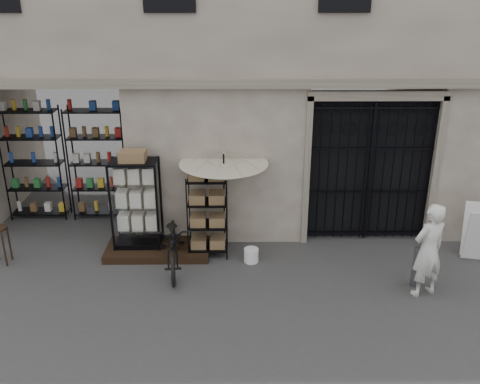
{
  "coord_description": "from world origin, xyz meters",
  "views": [
    {
      "loc": [
        -0.88,
        -7.7,
        5.07
      ],
      "look_at": [
        -0.8,
        1.4,
        1.35
      ],
      "focal_mm": 40.0,
      "sensor_mm": 36.0,
      "label": 1
    }
  ],
  "objects_px": {
    "bicycle": "(175,267)",
    "display_cabinet": "(137,208)",
    "market_umbrella": "(224,168)",
    "shopkeeper": "(422,293)",
    "white_bucket": "(251,255)",
    "wire_rack": "(208,216)",
    "steel_bollard": "(416,266)",
    "easel_sign": "(478,233)",
    "wooden_stool": "(0,244)"
  },
  "relations": [
    {
      "from": "wooden_stool",
      "to": "steel_bollard",
      "type": "bearing_deg",
      "value": -6.54
    },
    {
      "from": "display_cabinet",
      "to": "bicycle",
      "type": "bearing_deg",
      "value": -35.17
    },
    {
      "from": "shopkeeper",
      "to": "bicycle",
      "type": "bearing_deg",
      "value": -34.65
    },
    {
      "from": "bicycle",
      "to": "steel_bollard",
      "type": "bearing_deg",
      "value": -15.3
    },
    {
      "from": "wire_rack",
      "to": "easel_sign",
      "type": "xyz_separation_m",
      "value": [
        5.11,
        -0.24,
        -0.27
      ]
    },
    {
      "from": "bicycle",
      "to": "wooden_stool",
      "type": "bearing_deg",
      "value": 170.71
    },
    {
      "from": "wire_rack",
      "to": "shopkeeper",
      "type": "relative_size",
      "value": 1.0
    },
    {
      "from": "wire_rack",
      "to": "steel_bollard",
      "type": "relative_size",
      "value": 2.15
    },
    {
      "from": "wire_rack",
      "to": "market_umbrella",
      "type": "distance_m",
      "value": 0.97
    },
    {
      "from": "display_cabinet",
      "to": "wire_rack",
      "type": "distance_m",
      "value": 1.37
    },
    {
      "from": "display_cabinet",
      "to": "wooden_stool",
      "type": "height_order",
      "value": "display_cabinet"
    },
    {
      "from": "white_bucket",
      "to": "bicycle",
      "type": "distance_m",
      "value": 1.45
    },
    {
      "from": "white_bucket",
      "to": "display_cabinet",
      "type": "bearing_deg",
      "value": 168.71
    },
    {
      "from": "wooden_stool",
      "to": "market_umbrella",
      "type": "bearing_deg",
      "value": 7.19
    },
    {
      "from": "market_umbrella",
      "to": "white_bucket",
      "type": "distance_m",
      "value": 1.74
    },
    {
      "from": "wire_rack",
      "to": "steel_bollard",
      "type": "height_order",
      "value": "wire_rack"
    },
    {
      "from": "market_umbrella",
      "to": "shopkeeper",
      "type": "distance_m",
      "value": 4.15
    },
    {
      "from": "display_cabinet",
      "to": "market_umbrella",
      "type": "height_order",
      "value": "market_umbrella"
    },
    {
      "from": "white_bucket",
      "to": "easel_sign",
      "type": "xyz_separation_m",
      "value": [
        4.28,
        0.08,
        0.41
      ]
    },
    {
      "from": "shopkeeper",
      "to": "wire_rack",
      "type": "bearing_deg",
      "value": -43.72
    },
    {
      "from": "easel_sign",
      "to": "bicycle",
      "type": "bearing_deg",
      "value": -164.54
    },
    {
      "from": "white_bucket",
      "to": "wire_rack",
      "type": "bearing_deg",
      "value": 158.72
    },
    {
      "from": "white_bucket",
      "to": "bicycle",
      "type": "height_order",
      "value": "bicycle"
    },
    {
      "from": "wire_rack",
      "to": "market_umbrella",
      "type": "xyz_separation_m",
      "value": [
        0.31,
        0.19,
        0.9
      ]
    },
    {
      "from": "market_umbrella",
      "to": "shopkeeper",
      "type": "height_order",
      "value": "market_umbrella"
    },
    {
      "from": "steel_bollard",
      "to": "easel_sign",
      "type": "height_order",
      "value": "easel_sign"
    },
    {
      "from": "wire_rack",
      "to": "wooden_stool",
      "type": "relative_size",
      "value": 2.24
    },
    {
      "from": "shopkeeper",
      "to": "easel_sign",
      "type": "distance_m",
      "value": 1.91
    },
    {
      "from": "steel_bollard",
      "to": "wooden_stool",
      "type": "bearing_deg",
      "value": 173.46
    },
    {
      "from": "bicycle",
      "to": "display_cabinet",
      "type": "bearing_deg",
      "value": 133.94
    },
    {
      "from": "bicycle",
      "to": "steel_bollard",
      "type": "relative_size",
      "value": 2.45
    },
    {
      "from": "wooden_stool",
      "to": "easel_sign",
      "type": "height_order",
      "value": "easel_sign"
    },
    {
      "from": "display_cabinet",
      "to": "easel_sign",
      "type": "height_order",
      "value": "display_cabinet"
    },
    {
      "from": "white_bucket",
      "to": "easel_sign",
      "type": "bearing_deg",
      "value": 1.08
    },
    {
      "from": "shopkeeper",
      "to": "easel_sign",
      "type": "bearing_deg",
      "value": -161.71
    },
    {
      "from": "display_cabinet",
      "to": "wire_rack",
      "type": "xyz_separation_m",
      "value": [
        1.36,
        -0.11,
        -0.11
      ]
    },
    {
      "from": "market_umbrella",
      "to": "white_bucket",
      "type": "height_order",
      "value": "market_umbrella"
    },
    {
      "from": "market_umbrella",
      "to": "shopkeeper",
      "type": "xyz_separation_m",
      "value": [
        3.41,
        -1.63,
        -1.71
      ]
    },
    {
      "from": "steel_bollard",
      "to": "wire_rack",
      "type": "bearing_deg",
      "value": 161.85
    },
    {
      "from": "white_bucket",
      "to": "easel_sign",
      "type": "relative_size",
      "value": 0.26
    },
    {
      "from": "shopkeeper",
      "to": "easel_sign",
      "type": "relative_size",
      "value": 1.59
    },
    {
      "from": "white_bucket",
      "to": "shopkeeper",
      "type": "distance_m",
      "value": 3.11
    },
    {
      "from": "white_bucket",
      "to": "steel_bollard",
      "type": "distance_m",
      "value": 2.98
    },
    {
      "from": "white_bucket",
      "to": "bicycle",
      "type": "bearing_deg",
      "value": -172.37
    },
    {
      "from": "wooden_stool",
      "to": "shopkeeper",
      "type": "relative_size",
      "value": 0.45
    },
    {
      "from": "steel_bollard",
      "to": "easel_sign",
      "type": "bearing_deg",
      "value": 33.45
    },
    {
      "from": "bicycle",
      "to": "steel_bollard",
      "type": "xyz_separation_m",
      "value": [
        4.27,
        -0.69,
        0.39
      ]
    },
    {
      "from": "display_cabinet",
      "to": "shopkeeper",
      "type": "height_order",
      "value": "display_cabinet"
    },
    {
      "from": "display_cabinet",
      "to": "market_umbrella",
      "type": "xyz_separation_m",
      "value": [
        1.67,
        0.08,
        0.79
      ]
    },
    {
      "from": "wire_rack",
      "to": "easel_sign",
      "type": "distance_m",
      "value": 5.12
    }
  ]
}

